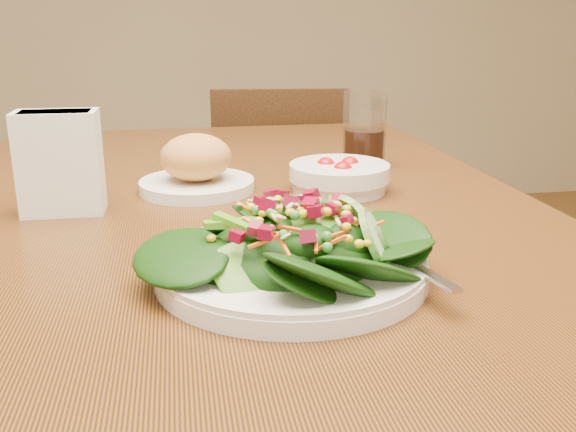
% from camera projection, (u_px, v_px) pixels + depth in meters
% --- Properties ---
extents(dining_table, '(0.90, 1.40, 0.75)m').
position_uv_depth(dining_table, '(236.00, 275.00, 0.94)').
color(dining_table, brown).
rests_on(dining_table, ground_plane).
extents(chair_far, '(0.42, 0.42, 0.83)m').
position_uv_depth(chair_far, '(278.00, 218.00, 1.90)').
color(chair_far, '#3B2511').
rests_on(chair_far, ground_plane).
extents(salad_plate, '(0.29, 0.28, 0.08)m').
position_uv_depth(salad_plate, '(301.00, 249.00, 0.67)').
color(salad_plate, white).
rests_on(salad_plate, dining_table).
extents(bread_plate, '(0.18, 0.18, 0.09)m').
position_uv_depth(bread_plate, '(196.00, 168.00, 0.99)').
color(bread_plate, white).
rests_on(bread_plate, dining_table).
extents(tomato_bowl, '(0.16, 0.16, 0.05)m').
position_uv_depth(tomato_bowl, '(339.00, 177.00, 0.99)').
color(tomato_bowl, white).
rests_on(tomato_bowl, dining_table).
extents(drinking_glass, '(0.08, 0.08, 0.14)m').
position_uv_depth(drinking_glass, '(364.00, 135.00, 1.14)').
color(drinking_glass, silver).
rests_on(drinking_glass, dining_table).
extents(napkin_holder, '(0.11, 0.06, 0.14)m').
position_uv_depth(napkin_holder, '(60.00, 160.00, 0.87)').
color(napkin_holder, white).
rests_on(napkin_holder, dining_table).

